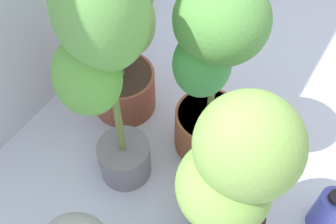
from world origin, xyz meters
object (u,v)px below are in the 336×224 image
(potted_plant_back_left, at_px, (103,64))
(potted_plant_front_left, at_px, (235,180))
(potted_plant_center, at_px, (213,69))
(nutrient_bottle, at_px, (327,211))

(potted_plant_back_left, height_order, potted_plant_front_left, potted_plant_back_left)
(potted_plant_front_left, height_order, potted_plant_center, potted_plant_center)
(potted_plant_back_left, relative_size, potted_plant_center, 1.23)
(potted_plant_back_left, xyz_separation_m, nutrient_bottle, (0.21, -0.72, -0.52))
(nutrient_bottle, bearing_deg, potted_plant_center, 82.00)
(potted_plant_back_left, relative_size, potted_plant_front_left, 1.31)
(potted_plant_front_left, height_order, nutrient_bottle, potted_plant_front_left)
(potted_plant_front_left, distance_m, potted_plant_center, 0.40)
(potted_plant_front_left, distance_m, nutrient_bottle, 0.50)
(nutrient_bottle, bearing_deg, potted_plant_back_left, 106.32)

